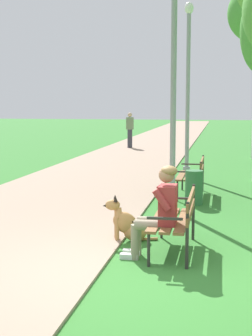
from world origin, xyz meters
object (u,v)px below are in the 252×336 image
(person_seated_on_near_bench, at_px, (160,208))
(litter_bin, at_px, (194,187))
(lamp_post_mid, at_px, (188,89))
(pedestrian_distant, at_px, (130,130))
(dog_shepherd, at_px, (128,224))
(lamp_post_near, at_px, (173,92))
(park_bench_near, at_px, (177,216))
(park_bench_mid, at_px, (194,173))

(person_seated_on_near_bench, height_order, litter_bin, person_seated_on_near_bench)
(lamp_post_mid, bearing_deg, litter_bin, -83.81)
(pedestrian_distant, bearing_deg, litter_bin, -73.86)
(dog_shepherd, height_order, lamp_post_mid, lamp_post_mid)
(person_seated_on_near_bench, relative_size, lamp_post_near, 0.28)
(person_seated_on_near_bench, relative_size, pedestrian_distant, 0.76)
(lamp_post_mid, bearing_deg, park_bench_near, -87.09)
(dog_shepherd, xyz_separation_m, litter_bin, (0.81, 2.99, 0.09))
(person_seated_on_near_bench, relative_size, litter_bin, 1.79)
(lamp_post_near, xyz_separation_m, lamp_post_mid, (-0.02, 4.39, 0.19))
(park_bench_near, xyz_separation_m, lamp_post_near, (-0.34, 2.81, 1.76))
(lamp_post_near, relative_size, lamp_post_mid, 0.92)
(lamp_post_near, height_order, litter_bin, lamp_post_near)
(park_bench_near, height_order, litter_bin, park_bench_near)
(park_bench_mid, relative_size, lamp_post_near, 0.34)
(park_bench_near, relative_size, person_seated_on_near_bench, 1.20)
(lamp_post_near, distance_m, litter_bin, 2.05)
(lamp_post_near, bearing_deg, park_bench_mid, 78.32)
(park_bench_near, height_order, lamp_post_near, lamp_post_near)
(park_bench_mid, height_order, lamp_post_mid, lamp_post_mid)
(dog_shepherd, distance_m, pedestrian_distant, 15.75)
(park_bench_mid, xyz_separation_m, litter_bin, (0.07, -0.97, -0.16))
(park_bench_mid, height_order, pedestrian_distant, pedestrian_distant)
(person_seated_on_near_bench, distance_m, lamp_post_mid, 7.74)
(lamp_post_mid, bearing_deg, person_seated_on_near_bench, -88.79)
(lamp_post_near, relative_size, pedestrian_distant, 2.66)
(person_seated_on_near_bench, height_order, pedestrian_distant, pedestrian_distant)
(lamp_post_near, relative_size, litter_bin, 6.27)
(lamp_post_mid, height_order, litter_bin, lamp_post_mid)
(park_bench_mid, height_order, litter_bin, park_bench_mid)
(park_bench_near, xyz_separation_m, dog_shepherd, (-0.76, 0.42, -0.25))
(person_seated_on_near_bench, distance_m, lamp_post_near, 3.52)
(person_seated_on_near_bench, bearing_deg, park_bench_mid, 87.74)
(litter_bin, bearing_deg, park_bench_mid, 93.90)
(park_bench_near, xyz_separation_m, pedestrian_distant, (-3.57, 15.90, 0.33))
(park_bench_mid, height_order, person_seated_on_near_bench, person_seated_on_near_bench)
(person_seated_on_near_bench, height_order, lamp_post_near, lamp_post_near)
(park_bench_near, bearing_deg, lamp_post_near, 96.98)
(park_bench_near, xyz_separation_m, litter_bin, (0.04, 3.41, -0.16))
(litter_bin, bearing_deg, lamp_post_near, -123.15)
(person_seated_on_near_bench, bearing_deg, pedestrian_distant, 101.71)
(park_bench_near, bearing_deg, person_seated_on_near_bench, -121.87)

